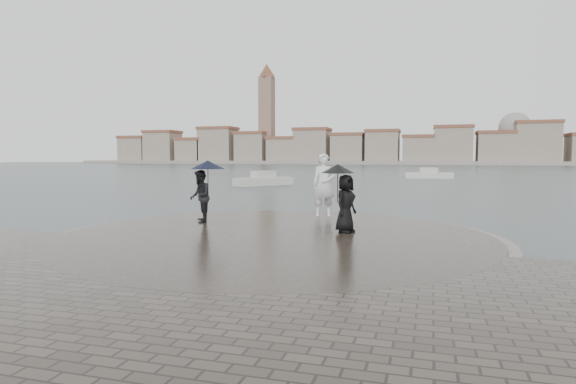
% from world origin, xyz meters
% --- Properties ---
extents(ground, '(400.00, 400.00, 0.00)m').
position_xyz_m(ground, '(0.00, 0.00, 0.00)').
color(ground, '#2B3835').
rests_on(ground, ground).
extents(kerb_ring, '(12.50, 12.50, 0.32)m').
position_xyz_m(kerb_ring, '(0.00, 3.50, 0.16)').
color(kerb_ring, gray).
rests_on(kerb_ring, ground).
extents(quay_tip, '(11.90, 11.90, 0.36)m').
position_xyz_m(quay_tip, '(0.00, 3.50, 0.18)').
color(quay_tip, '#2D261E').
rests_on(quay_tip, ground).
extents(statue, '(0.93, 0.71, 2.28)m').
position_xyz_m(statue, '(0.43, 7.94, 1.50)').
color(statue, white).
rests_on(statue, quay_tip).
extents(visitor_left, '(1.31, 1.19, 2.04)m').
position_xyz_m(visitor_left, '(-3.06, 5.16, 1.51)').
color(visitor_left, black).
rests_on(visitor_left, quay_tip).
extents(visitor_right, '(1.13, 1.07, 1.95)m').
position_xyz_m(visitor_right, '(1.78, 4.38, 1.46)').
color(visitor_right, black).
rests_on(visitor_right, quay_tip).
extents(far_skyline, '(260.00, 20.00, 37.00)m').
position_xyz_m(far_skyline, '(-6.29, 160.71, 5.61)').
color(far_skyline, gray).
rests_on(far_skyline, ground).
extents(boats, '(41.82, 22.70, 1.50)m').
position_xyz_m(boats, '(6.79, 40.35, 0.38)').
color(boats, beige).
rests_on(boats, ground).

